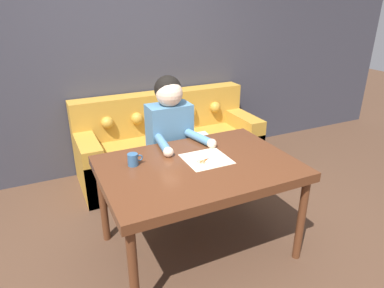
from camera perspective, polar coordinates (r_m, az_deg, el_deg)
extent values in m
plane|color=#4C3323|center=(2.87, -1.37, -17.65)|extent=(16.00, 16.00, 0.00)
cube|color=#383842|center=(3.89, -12.53, 14.11)|extent=(8.00, 0.06, 2.60)
cube|color=#562D19|center=(2.52, 1.13, -4.07)|extent=(1.41, 0.98, 0.07)
cylinder|color=#562D19|center=(2.22, -9.70, -20.81)|extent=(0.06, 0.06, 0.69)
cylinder|color=#562D19|center=(2.75, 17.72, -12.00)|extent=(0.06, 0.06, 0.69)
cylinder|color=#562D19|center=(2.90, -14.59, -9.63)|extent=(0.06, 0.06, 0.69)
cylinder|color=#562D19|center=(3.31, 7.81, -4.60)|extent=(0.06, 0.06, 0.69)
cube|color=#B7842D|center=(3.91, -3.53, -1.91)|extent=(2.02, 0.79, 0.44)
cube|color=#B7842D|center=(4.00, -5.23, 5.46)|extent=(2.02, 0.22, 0.45)
cube|color=#B7842D|center=(3.68, -16.83, -3.29)|extent=(0.20, 0.79, 0.60)
cube|color=#B7842D|center=(4.27, 7.82, 1.30)|extent=(0.20, 0.79, 0.60)
sphere|color=#B7842D|center=(3.72, -13.92, 3.47)|extent=(0.13, 0.13, 0.13)
sphere|color=#B7842D|center=(3.79, -9.14, 4.24)|extent=(0.13, 0.13, 0.13)
sphere|color=#B7842D|center=(3.88, -4.55, 4.94)|extent=(0.13, 0.13, 0.13)
sphere|color=#B7842D|center=(4.00, -0.21, 5.58)|extent=(0.13, 0.13, 0.13)
sphere|color=#B7842D|center=(4.15, 3.87, 6.15)|extent=(0.13, 0.13, 0.13)
cube|color=white|center=(3.84, 0.56, 1.23)|extent=(0.35, 0.27, 0.00)
cylinder|color=#33281E|center=(3.28, -3.53, -6.81)|extent=(0.28, 0.28, 0.48)
cube|color=teal|center=(3.06, -3.77, 1.60)|extent=(0.38, 0.22, 0.55)
sphere|color=beige|center=(2.92, -3.82, 8.43)|extent=(0.23, 0.23, 0.23)
sphere|color=black|center=(2.94, -4.05, 9.10)|extent=(0.23, 0.23, 0.23)
cylinder|color=teal|center=(2.76, -4.81, -0.05)|extent=(0.11, 0.32, 0.07)
sphere|color=beige|center=(2.61, -3.96, -1.36)|extent=(0.08, 0.08, 0.08)
cylinder|color=teal|center=(2.87, 1.21, 1.04)|extent=(0.14, 0.33, 0.07)
sphere|color=beige|center=(2.76, 3.32, 0.06)|extent=(0.08, 0.08, 0.08)
cube|color=beige|center=(2.58, 2.42, -2.51)|extent=(0.33, 0.32, 0.00)
cube|color=silver|center=(2.63, 3.22, -1.97)|extent=(0.11, 0.08, 0.00)
cube|color=#D1511E|center=(2.55, 2.22, -2.83)|extent=(0.07, 0.06, 0.00)
torus|color=#D1511E|center=(2.51, 1.81, -3.18)|extent=(0.04, 0.04, 0.01)
cube|color=silver|center=(2.62, 3.61, -2.10)|extent=(0.12, 0.04, 0.00)
cube|color=#D1511E|center=(2.55, 1.97, -2.74)|extent=(0.08, 0.03, 0.00)
torus|color=#D1511E|center=(2.53, 1.30, -3.00)|extent=(0.04, 0.04, 0.01)
cylinder|color=silver|center=(2.58, 2.62, -2.48)|extent=(0.01, 0.01, 0.01)
cylinder|color=#335B84|center=(2.50, -9.83, -2.59)|extent=(0.08, 0.08, 0.09)
torus|color=#335B84|center=(2.51, -8.74, -2.29)|extent=(0.05, 0.01, 0.05)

